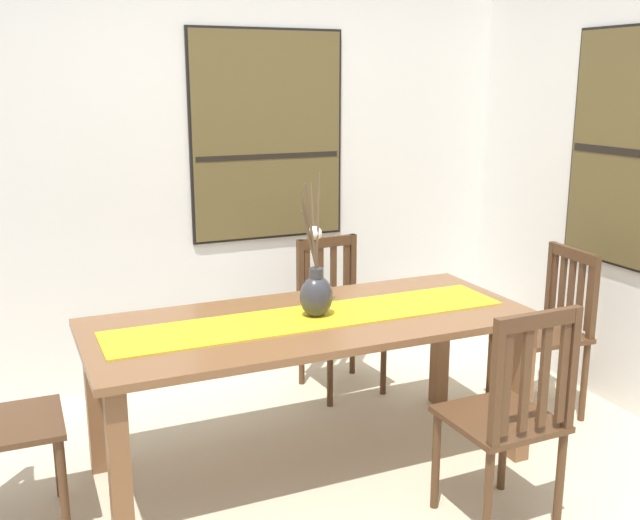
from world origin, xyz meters
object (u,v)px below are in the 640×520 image
at_px(chair_2, 338,310).
at_px(painting_on_back_wall, 267,136).
at_px(dining_table, 311,338).
at_px(centerpiece_vase, 316,289).
at_px(chair_3, 549,327).
at_px(chair_1, 510,415).

relative_size(chair_2, painting_on_back_wall, 0.71).
distance_m(dining_table, centerpiece_vase, 0.24).
distance_m(chair_3, painting_on_back_wall, 1.98).
distance_m(chair_1, chair_2, 1.61).
distance_m(dining_table, painting_on_back_wall, 1.55).
distance_m(centerpiece_vase, chair_3, 1.45).
bearing_deg(dining_table, chair_1, -56.55).
bearing_deg(painting_on_back_wall, chair_1, -82.59).
bearing_deg(chair_2, centerpiece_vase, -121.30).
bearing_deg(chair_1, dining_table, 123.45).
xyz_separation_m(chair_2, chair_3, (0.92, -0.78, 0.01)).
xyz_separation_m(chair_1, chair_2, (-0.01, 1.61, -0.02)).
height_order(chair_1, painting_on_back_wall, painting_on_back_wall).
bearing_deg(chair_1, painting_on_back_wall, 97.41).
xyz_separation_m(centerpiece_vase, painting_on_back_wall, (0.23, 1.27, 0.61)).
xyz_separation_m(dining_table, chair_2, (0.52, 0.81, -0.16)).
height_order(chair_2, chair_3, chair_3).
height_order(dining_table, centerpiece_vase, centerpiece_vase).
relative_size(centerpiece_vase, chair_2, 0.74).
height_order(centerpiece_vase, chair_1, centerpiece_vase).
relative_size(dining_table, painting_on_back_wall, 1.63).
relative_size(dining_table, chair_1, 2.11).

